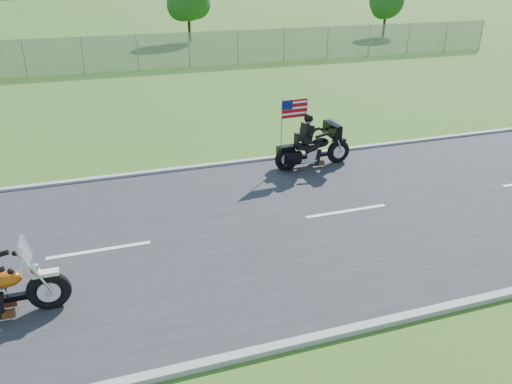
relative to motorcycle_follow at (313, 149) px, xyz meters
name	(u,v)px	position (x,y,z in m)	size (l,w,h in m)	color
ground	(190,238)	(-4.44, -3.09, -0.58)	(420.00, 420.00, 0.00)	#2A561B
road	(190,237)	(-4.44, -3.09, -0.56)	(120.00, 8.00, 0.04)	#28282B
curb_north	(163,171)	(-4.44, 0.96, -0.53)	(120.00, 0.18, 0.12)	#9E9B93
curb_south	(240,356)	(-4.44, -7.14, -0.53)	(120.00, 0.18, 0.12)	#9E9B93
fence	(24,58)	(-9.44, 16.91, 0.42)	(60.00, 0.03, 2.00)	gray
tree_fence_near	(188,1)	(1.61, 26.94, 2.39)	(3.52, 3.28, 4.75)	#382316
tree_fence_far	(387,3)	(17.60, 24.94, 2.06)	(3.08, 2.87, 4.20)	#382316
motorcycle_follow	(313,149)	(0.00, 0.00, 0.00)	(2.53, 0.84, 2.11)	black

